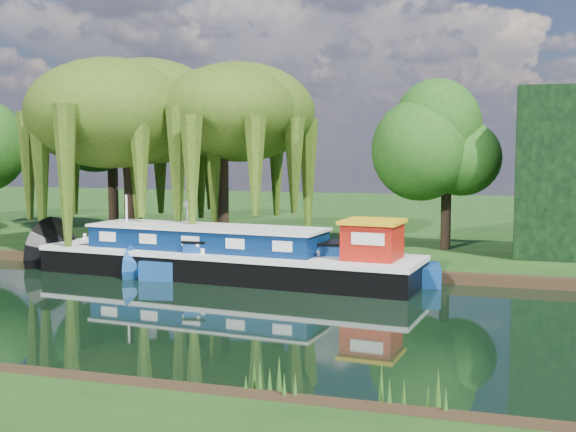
% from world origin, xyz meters
% --- Properties ---
extents(ground, '(120.00, 120.00, 0.00)m').
position_xyz_m(ground, '(0.00, 0.00, 0.00)').
color(ground, black).
extents(far_bank, '(120.00, 52.00, 0.45)m').
position_xyz_m(far_bank, '(0.00, 34.00, 0.23)').
color(far_bank, '#15360E').
rests_on(far_bank, ground).
extents(dutch_barge, '(17.35, 5.44, 3.60)m').
position_xyz_m(dutch_barge, '(4.18, 6.77, 0.89)').
color(dutch_barge, black).
rests_on(dutch_barge, ground).
extents(narrowboat, '(12.73, 3.92, 1.83)m').
position_xyz_m(narrowboat, '(6.92, 6.79, 0.65)').
color(narrowboat, navy).
rests_on(narrowboat, ground).
extents(willow_left, '(7.73, 7.73, 9.27)m').
position_xyz_m(willow_left, '(-3.07, 11.33, 7.18)').
color(willow_left, black).
rests_on(willow_left, far_bank).
extents(willow_right, '(7.13, 7.13, 8.68)m').
position_xyz_m(willow_right, '(1.64, 12.26, 6.78)').
color(willow_right, black).
rests_on(willow_right, far_bank).
extents(tree_far_mid, '(5.60, 5.60, 9.16)m').
position_xyz_m(tree_far_mid, '(-8.22, 18.22, 6.76)').
color(tree_far_mid, black).
rests_on(tree_far_mid, far_bank).
extents(tree_far_right, '(4.52, 4.52, 7.40)m').
position_xyz_m(tree_far_right, '(12.70, 15.33, 5.55)').
color(tree_far_right, black).
rests_on(tree_far_right, far_bank).
extents(lamppost, '(0.36, 0.36, 2.56)m').
position_xyz_m(lamppost, '(0.50, 10.50, 2.42)').
color(lamppost, silver).
rests_on(lamppost, far_bank).
extents(mooring_posts, '(19.16, 0.16, 1.00)m').
position_xyz_m(mooring_posts, '(-0.50, 8.40, 0.95)').
color(mooring_posts, silver).
rests_on(mooring_posts, far_bank).
extents(reeds_near, '(33.70, 1.50, 1.10)m').
position_xyz_m(reeds_near, '(6.87, -7.57, 0.55)').
color(reeds_near, '#194A13').
rests_on(reeds_near, ground).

